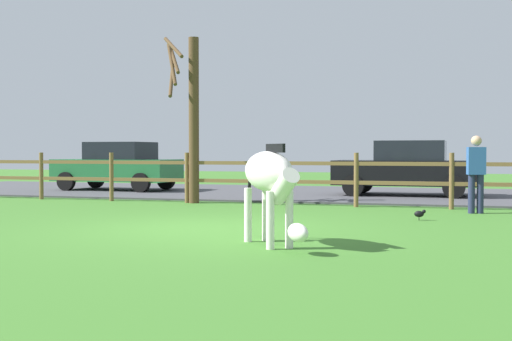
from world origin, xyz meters
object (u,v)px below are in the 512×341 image
zebra (270,179)px  visitor_near_fence (476,170)px  parked_car_black (407,168)px  parked_car_green (118,166)px  bare_tree (191,113)px  crow_on_grass (420,214)px

zebra → visitor_near_fence: bearing=63.7°
parked_car_black → zebra: bearing=-96.2°
parked_car_green → bare_tree: bearing=-42.2°
crow_on_grass → visitor_near_fence: visitor_near_fence is taller
bare_tree → zebra: size_ratio=2.64×
crow_on_grass → visitor_near_fence: 2.21m
bare_tree → parked_car_black: 6.49m
bare_tree → parked_car_green: 5.75m
zebra → parked_car_green: bearing=127.9°
crow_on_grass → parked_car_black: 6.44m
parked_car_black → parked_car_green: same height
zebra → visitor_near_fence: visitor_near_fence is taller
zebra → visitor_near_fence: (2.87, 5.81, -0.02)m
bare_tree → visitor_near_fence: 6.99m
bare_tree → zebra: 7.81m
crow_on_grass → parked_car_green: parked_car_green is taller
crow_on_grass → visitor_near_fence: size_ratio=0.13×
parked_car_green → visitor_near_fence: visitor_near_fence is taller
parked_car_green → zebra: bearing=-52.1°
bare_tree → parked_car_green: bearing=137.8°
zebra → parked_car_green: 13.12m
parked_car_green → parked_car_black: bearing=0.3°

